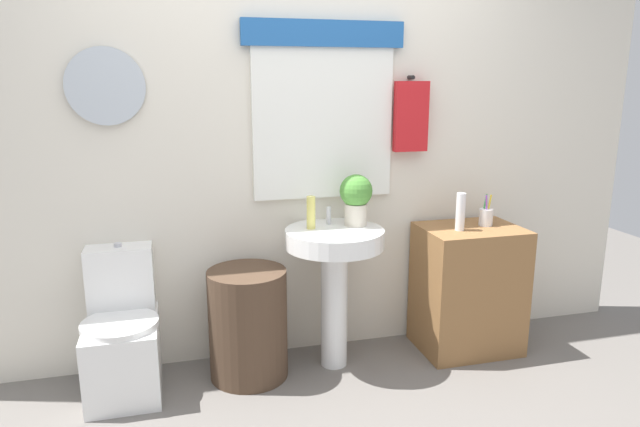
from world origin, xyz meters
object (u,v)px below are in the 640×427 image
object	(u,v)px
wooden_cabinet	(468,288)
laundry_hamper	(248,324)
pedestal_sink	(334,263)
toothbrush_cup	(486,217)
soap_bottle	(311,213)
potted_plant	(356,197)
lotion_bottle	(460,212)
toilet	(123,337)

from	to	relation	value
wooden_cabinet	laundry_hamper	bearing A→B (deg)	180.00
pedestal_sink	toothbrush_cup	size ratio (longest dim) A/B	4.33
soap_bottle	potted_plant	size ratio (longest dim) A/B	0.63
toothbrush_cup	laundry_hamper	bearing A→B (deg)	-179.19
toothbrush_cup	potted_plant	bearing A→B (deg)	177.13
laundry_hamper	potted_plant	world-z (taller)	potted_plant
potted_plant	lotion_bottle	size ratio (longest dim) A/B	1.33
pedestal_sink	lotion_bottle	size ratio (longest dim) A/B	3.71
soap_bottle	lotion_bottle	bearing A→B (deg)	-6.02
pedestal_sink	wooden_cabinet	bearing A→B (deg)	0.00
pedestal_sink	wooden_cabinet	distance (m)	0.87
potted_plant	lotion_bottle	bearing A→B (deg)	-9.57
potted_plant	toothbrush_cup	world-z (taller)	potted_plant
soap_bottle	wooden_cabinet	bearing A→B (deg)	-3.00
lotion_bottle	toothbrush_cup	world-z (taller)	lotion_bottle
lotion_bottle	laundry_hamper	bearing A→B (deg)	178.12
wooden_cabinet	toilet	bearing A→B (deg)	178.96
soap_bottle	potted_plant	xyz separation A→B (m)	(0.26, 0.01, 0.07)
toilet	lotion_bottle	world-z (taller)	lotion_bottle
potted_plant	pedestal_sink	bearing A→B (deg)	-156.80
potted_plant	toothbrush_cup	bearing A→B (deg)	-2.87
toilet	potted_plant	world-z (taller)	potted_plant
wooden_cabinet	potted_plant	xyz separation A→B (m)	(-0.69, 0.06, 0.59)
pedestal_sink	laundry_hamper	bearing A→B (deg)	180.00
toilet	pedestal_sink	size ratio (longest dim) A/B	0.95
lotion_bottle	wooden_cabinet	bearing A→B (deg)	21.65
toilet	soap_bottle	xyz separation A→B (m)	(1.02, 0.01, 0.60)
wooden_cabinet	soap_bottle	bearing A→B (deg)	177.00
toilet	laundry_hamper	size ratio (longest dim) A/B	1.25
pedestal_sink	toothbrush_cup	bearing A→B (deg)	1.24
laundry_hamper	wooden_cabinet	size ratio (longest dim) A/B	0.80
wooden_cabinet	soap_bottle	size ratio (longest dim) A/B	4.20
toilet	soap_bottle	size ratio (longest dim) A/B	4.22
laundry_hamper	toothbrush_cup	distance (m)	1.51
wooden_cabinet	potted_plant	distance (m)	0.91
toilet	lotion_bottle	bearing A→B (deg)	-2.32
toilet	pedestal_sink	bearing A→B (deg)	-1.79
toilet	laundry_hamper	world-z (taller)	toilet
soap_bottle	toothbrush_cup	distance (m)	1.06
wooden_cabinet	potted_plant	world-z (taller)	potted_plant
wooden_cabinet	soap_bottle	distance (m)	1.08
laundry_hamper	wooden_cabinet	bearing A→B (deg)	0.00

